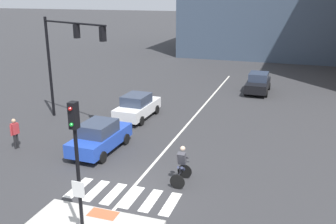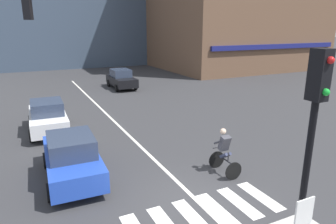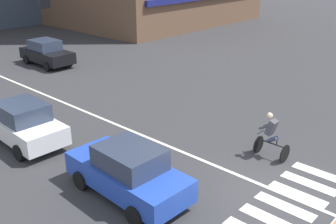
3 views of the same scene
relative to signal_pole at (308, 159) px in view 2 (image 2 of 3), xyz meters
name	(u,v)px [view 2 (image 2 of 3)]	position (x,y,z in m)	size (l,w,h in m)	color
ground_plane	(195,204)	(0.00, 3.65, -2.99)	(300.00, 300.00, 0.00)	#333335
signal_pole	(308,159)	(0.00, 0.00, 0.00)	(0.44, 0.38, 4.71)	black
crosswalk_stripe_c	(192,217)	(-0.42, 3.11, -2.98)	(0.44, 1.80, 0.01)	silver
crosswalk_stripe_d	(217,209)	(0.42, 3.11, -2.98)	(0.44, 1.80, 0.01)	silver
crosswalk_stripe_e	(239,202)	(1.25, 3.11, -2.98)	(0.44, 1.80, 0.01)	silver
crosswalk_stripe_f	(260,196)	(2.08, 3.11, -2.98)	(0.44, 1.80, 0.01)	silver
lane_centre_line	(110,118)	(0.14, 13.65, -2.98)	(0.14, 28.00, 0.01)	silver
building_corner_left	(63,12)	(2.32, 46.04, 4.26)	(21.80, 19.50, 14.45)	#3D4C60
car_blue_westbound_near	(72,157)	(-3.06, 6.91, -2.18)	(1.96, 4.16, 1.64)	#2347B7
car_black_eastbound_distant	(121,79)	(3.47, 22.00, -2.18)	(1.86, 4.11, 1.64)	black
car_white_westbound_far	(48,116)	(-3.35, 12.58, -2.18)	(1.94, 4.15, 1.64)	white
cyclist	(224,151)	(1.98, 4.95, -2.11)	(0.68, 1.10, 1.68)	black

